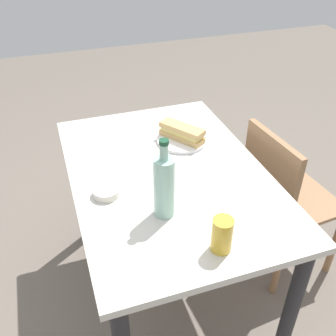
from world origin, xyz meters
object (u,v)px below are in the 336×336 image
dining_table (168,194)px  plate_near (182,140)px  water_bottle (164,186)px  beer_glass (222,235)px  knife_near (186,133)px  olive_bowl (106,192)px  chair_far (281,196)px  baguette_sandwich_near (182,132)px

dining_table → plate_near: (-0.21, 0.14, 0.13)m
water_bottle → beer_glass: 0.26m
beer_glass → knife_near: bearing=168.1°
dining_table → knife_near: (-0.25, 0.17, 0.14)m
knife_near → olive_bowl: size_ratio=1.40×
chair_far → knife_near: chair_far is taller
dining_table → baguette_sandwich_near: baguette_sandwich_near is taller
dining_table → baguette_sandwich_near: size_ratio=5.32×
water_bottle → olive_bowl: bearing=-133.9°
olive_bowl → plate_near: bearing=123.9°
chair_far → plate_near: 0.58m
knife_near → beer_glass: beer_glass is taller
plate_near → baguette_sandwich_near: baguette_sandwich_near is taller
chair_far → knife_near: 0.57m
dining_table → chair_far: (0.01, 0.59, -0.16)m
chair_far → olive_bowl: size_ratio=8.10×
chair_far → olive_bowl: (0.06, -0.87, 0.30)m
dining_table → baguette_sandwich_near: bearing=146.5°
plate_near → olive_bowl: (0.28, -0.41, 0.01)m
plate_near → water_bottle: (0.45, -0.23, 0.12)m
water_bottle → plate_near: bearing=152.4°
plate_near → dining_table: bearing=-33.5°
plate_near → baguette_sandwich_near: (0.00, 0.00, 0.04)m
dining_table → olive_bowl: size_ratio=11.18×
chair_far → beer_glass: bearing=-51.4°
beer_glass → plate_near: bearing=170.3°
knife_near → olive_bowl: 0.55m
chair_far → plate_near: bearing=-115.7°
dining_table → chair_far: size_ratio=1.38×
plate_near → knife_near: 0.05m
dining_table → baguette_sandwich_near: 0.30m
beer_glass → olive_bowl: bearing=-142.9°
chair_far → water_bottle: water_bottle is taller
chair_far → baguette_sandwich_near: (-0.22, -0.45, 0.33)m
knife_near → baguette_sandwich_near: bearing=-43.7°
knife_near → water_bottle: size_ratio=0.47×
beer_glass → olive_bowl: size_ratio=1.20×
knife_near → beer_glass: size_ratio=1.17×
water_bottle → knife_near: bearing=151.0°
beer_glass → dining_table: bearing=-176.9°
baguette_sandwich_near → water_bottle: water_bottle is taller
olive_bowl → dining_table: bearing=103.7°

